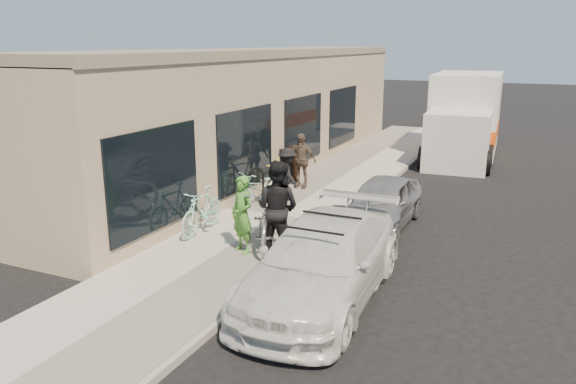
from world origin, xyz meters
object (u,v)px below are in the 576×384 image
(man_standing, at_px, (277,208))
(sedan_silver, at_px, (382,203))
(cruiser_bike_c, at_px, (276,178))
(sedan_white, at_px, (323,261))
(cruiser_bike_a, at_px, (202,210))
(bike_rack, at_px, (267,184))
(woman_rider, at_px, (242,214))
(sandwich_board, at_px, (288,164))
(tandem_bike, at_px, (268,215))
(moving_truck, at_px, (464,120))
(bystander_b, at_px, (301,161))
(cruiser_bike_b, at_px, (260,188))
(bystander_a, at_px, (288,174))

(man_standing, bearing_deg, sedan_silver, -109.66)
(cruiser_bike_c, bearing_deg, sedan_silver, -37.54)
(sedan_white, distance_m, cruiser_bike_a, 4.12)
(bike_rack, distance_m, cruiser_bike_c, 0.70)
(man_standing, distance_m, cruiser_bike_a, 2.30)
(woman_rider, height_order, cruiser_bike_c, woman_rider)
(sandwich_board, xyz_separation_m, tandem_bike, (2.05, -5.41, 0.10))
(sandwich_board, xyz_separation_m, moving_truck, (4.33, 7.32, 0.74))
(moving_truck, bearing_deg, sedan_silver, -96.09)
(moving_truck, distance_m, bystander_b, 8.68)
(sedan_silver, relative_size, cruiser_bike_b, 1.98)
(cruiser_bike_a, height_order, cruiser_bike_c, cruiser_bike_a)
(sedan_white, bearing_deg, sandwich_board, 117.06)
(sandwich_board, bearing_deg, man_standing, -67.88)
(moving_truck, bearing_deg, sandwich_board, -123.92)
(tandem_bike, bearing_deg, cruiser_bike_a, 154.85)
(sedan_white, bearing_deg, sedan_silver, 89.99)
(moving_truck, relative_size, cruiser_bike_a, 3.86)
(sandwich_board, xyz_separation_m, bystander_b, (0.69, -0.55, 0.28))
(bystander_b, bearing_deg, moving_truck, 64.02)
(bike_rack, height_order, bystander_b, bystander_b)
(moving_truck, bearing_deg, cruiser_bike_b, -114.15)
(bike_rack, xyz_separation_m, bystander_a, (0.42, 0.45, 0.22))
(sedan_silver, bearing_deg, tandem_bike, -123.64)
(sandwich_board, distance_m, tandem_bike, 5.79)
(moving_truck, bearing_deg, cruiser_bike_a, -110.95)
(sedan_silver, xyz_separation_m, cruiser_bike_c, (-3.38, 1.00, 0.06))
(sedan_silver, bearing_deg, bike_rack, 175.25)
(moving_truck, height_order, cruiser_bike_a, moving_truck)
(cruiser_bike_a, bearing_deg, bystander_a, 76.95)
(bike_rack, distance_m, cruiser_bike_a, 2.90)
(tandem_bike, bearing_deg, woman_rider, -136.64)
(bike_rack, bearing_deg, sedan_white, -53.42)
(sedan_white, height_order, bystander_a, bystander_a)
(cruiser_bike_a, height_order, cruiser_bike_b, cruiser_bike_a)
(bystander_a, bearing_deg, cruiser_bike_a, 122.43)
(sedan_silver, distance_m, man_standing, 3.44)
(bystander_a, height_order, bystander_b, bystander_b)
(cruiser_bike_b, distance_m, cruiser_bike_c, 1.04)
(bike_rack, bearing_deg, cruiser_bike_b, -95.30)
(cruiser_bike_b, height_order, cruiser_bike_c, cruiser_bike_c)
(moving_truck, height_order, bystander_a, moving_truck)
(sandwich_board, relative_size, cruiser_bike_c, 0.62)
(bike_rack, height_order, sedan_silver, sedan_silver)
(sedan_white, bearing_deg, moving_truck, 86.59)
(woman_rider, xyz_separation_m, cruiser_bike_a, (-1.47, 0.71, -0.29))
(sedan_white, xyz_separation_m, bystander_a, (-3.07, 5.16, 0.18))
(cruiser_bike_b, bearing_deg, cruiser_bike_c, 107.38)
(sedan_white, relative_size, bystander_b, 2.98)
(sandwich_board, bearing_deg, bystander_a, -66.08)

